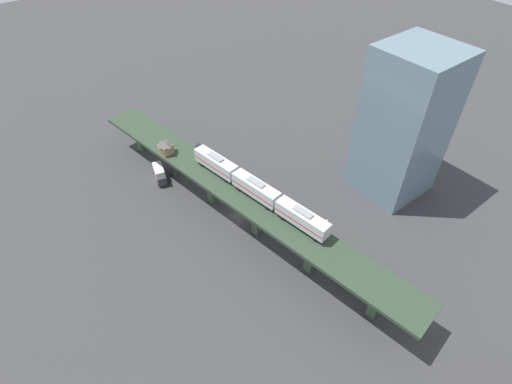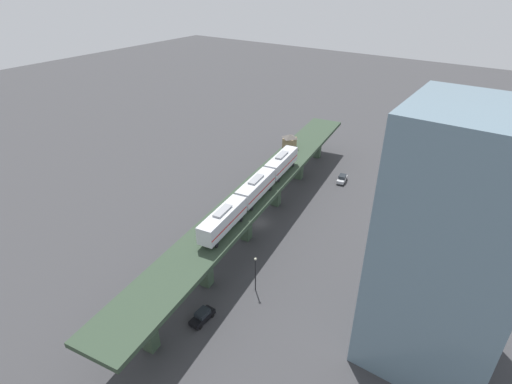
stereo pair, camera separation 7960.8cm
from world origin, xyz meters
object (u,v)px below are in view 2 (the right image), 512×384
signal_hut (290,140)px  office_tower (450,249)px  delivery_truck (287,167)px  street_car_silver (342,179)px  street_lamp (255,271)px  subway_train (256,187)px  street_car_black (202,316)px

signal_hut → office_tower: (-43.36, 35.18, 7.26)m
delivery_truck → office_tower: office_tower is taller
street_car_silver → street_lamp: (-4.30, 45.35, 3.17)m
street_lamp → subway_train: bearing=-55.6°
delivery_truck → signal_hut: bearing=127.7°
street_car_black → delivery_truck: size_ratio=0.58×
street_car_silver → delivery_truck: 14.85m
street_car_silver → street_car_black: size_ratio=1.05×
street_car_black → street_lamp: street_lamp is taller
delivery_truck → street_lamp: street_lamp is taller
subway_train → signal_hut: (7.77, -25.92, -0.74)m
street_car_black → street_lamp: size_ratio=0.63×
street_lamp → office_tower: size_ratio=0.19×
signal_hut → delivery_truck: 9.51m
office_tower → subway_train: bearing=-14.6°
office_tower → street_lamp: bearing=8.1°
street_car_silver → street_lamp: street_lamp is taller
street_lamp → street_car_silver: bearing=-84.6°
subway_train → street_car_black: (-6.01, 23.37, -10.55)m
street_car_black → office_tower: size_ratio=0.12×
subway_train → office_tower: (-35.59, 9.26, 6.52)m
signal_hut → street_car_black: bearing=105.6°
street_car_silver → office_tower: office_tower is taller
street_lamp → delivery_truck: bearing=-65.8°
signal_hut → street_lamp: (-16.69, 38.96, -6.64)m
street_car_black → delivery_truck: delivery_truck is taller
street_car_black → street_lamp: (-2.92, -10.34, 3.17)m
street_lamp → office_tower: bearing=-171.9°
delivery_truck → street_lamp: 45.48m
street_car_black → office_tower: bearing=-154.5°
signal_hut → street_car_silver: signal_hut is taller
street_car_silver → office_tower: (-30.97, 41.57, 17.06)m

